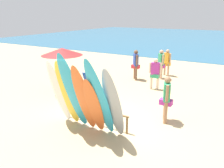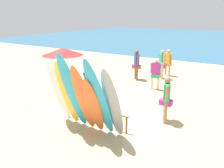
% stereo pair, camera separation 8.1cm
% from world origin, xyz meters
% --- Properties ---
extents(ground, '(60.00, 60.00, 0.00)m').
position_xyz_m(ground, '(0.00, 14.00, 0.00)').
color(ground, tan).
extents(ocean_water, '(60.00, 40.00, 0.02)m').
position_xyz_m(ocean_water, '(0.00, 32.77, 0.01)').
color(ocean_water, teal).
rests_on(ocean_water, ground).
extents(surfboard_rack, '(2.54, 0.07, 0.63)m').
position_xyz_m(surfboard_rack, '(0.00, 0.00, 0.49)').
color(surfboard_rack, brown).
rests_on(surfboard_rack, ground).
extents(surfboard_white_0, '(0.47, 0.86, 2.35)m').
position_xyz_m(surfboard_white_0, '(-1.08, -0.56, 1.17)').
color(surfboard_white_0, white).
rests_on(surfboard_white_0, ground).
extents(surfboard_yellow_1, '(0.58, 0.89, 2.39)m').
position_xyz_m(surfboard_yellow_1, '(-0.71, -0.57, 1.19)').
color(surfboard_yellow_1, yellow).
rests_on(surfboard_yellow_1, ground).
extents(surfboard_teal_2, '(0.61, 1.17, 2.70)m').
position_xyz_m(surfboard_teal_2, '(-0.33, -0.72, 1.35)').
color(surfboard_teal_2, '#289EC6').
rests_on(surfboard_teal_2, ground).
extents(surfboard_orange_3, '(0.57, 1.04, 2.37)m').
position_xyz_m(surfboard_orange_3, '(0.04, -0.67, 1.18)').
color(surfboard_orange_3, orange).
rests_on(surfboard_orange_3, ground).
extents(surfboard_orange_4, '(0.56, 0.96, 2.01)m').
position_xyz_m(surfboard_orange_4, '(0.41, -0.65, 1.01)').
color(surfboard_orange_4, orange).
rests_on(surfboard_orange_4, ground).
extents(surfboard_teal_5, '(0.65, 1.23, 2.64)m').
position_xyz_m(surfboard_teal_5, '(0.68, -0.73, 1.32)').
color(surfboard_teal_5, '#289EC6').
rests_on(surfboard_teal_5, ground).
extents(surfboard_grey_6, '(0.55, 0.98, 2.37)m').
position_xyz_m(surfboard_grey_6, '(1.06, -0.61, 1.19)').
color(surfboard_grey_6, '#999EA3').
rests_on(surfboard_grey_6, ground).
extents(beachgoer_near_rack, '(0.45, 0.55, 1.75)m').
position_xyz_m(beachgoer_near_rack, '(-1.20, 5.88, 1.01)').
color(beachgoer_near_rack, brown).
rests_on(beachgoer_near_rack, ground).
extents(beachgoer_midbeach, '(0.54, 0.40, 1.64)m').
position_xyz_m(beachgoer_midbeach, '(0.10, 7.69, 0.95)').
color(beachgoer_midbeach, tan).
rests_on(beachgoer_midbeach, ground).
extents(beachgoer_by_water, '(0.59, 0.32, 1.62)m').
position_xyz_m(beachgoer_by_water, '(0.40, 4.73, 0.93)').
color(beachgoer_by_water, beige).
rests_on(beachgoer_by_water, ground).
extents(beachgoer_strolling, '(0.45, 0.53, 1.72)m').
position_xyz_m(beachgoer_strolling, '(-0.01, 6.84, 0.99)').
color(beachgoer_strolling, tan).
rests_on(beachgoer_strolling, ground).
extents(beachgoer_photographing, '(0.43, 0.60, 1.67)m').
position_xyz_m(beachgoer_photographing, '(1.99, 1.47, 0.96)').
color(beachgoer_photographing, '#9E704C').
rests_on(beachgoer_photographing, ground).
extents(beach_chair_red, '(0.56, 0.71, 0.83)m').
position_xyz_m(beach_chair_red, '(-2.68, 3.05, 0.43)').
color(beach_chair_red, '#B7B7BC').
rests_on(beach_chair_red, ground).
extents(beach_umbrella, '(1.94, 1.94, 2.19)m').
position_xyz_m(beach_umbrella, '(-3.26, 2.04, 2.01)').
color(beach_umbrella, silver).
rests_on(beach_umbrella, ground).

